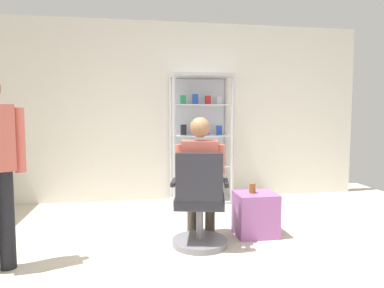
{
  "coord_description": "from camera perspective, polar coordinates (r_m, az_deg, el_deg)",
  "views": [
    {
      "loc": [
        -0.57,
        -2.35,
        1.32
      ],
      "look_at": [
        0.03,
        1.3,
        1.0
      ],
      "focal_mm": 32.49,
      "sensor_mm": 36.0,
      "label": 1
    }
  ],
  "objects": [
    {
      "name": "office_chair",
      "position": [
        3.48,
        1.27,
        -10.51
      ],
      "size": [
        0.61,
        0.58,
        0.96
      ],
      "color": "slate",
      "rests_on": "ground"
    },
    {
      "name": "storage_crate",
      "position": [
        3.92,
        10.36,
        -11.24
      ],
      "size": [
        0.43,
        0.38,
        0.47
      ],
      "primitive_type": "cube",
      "color": "#9E599E",
      "rests_on": "ground"
    },
    {
      "name": "tea_glass",
      "position": [
        3.84,
        9.89,
        -7.16
      ],
      "size": [
        0.07,
        0.07,
        0.11
      ],
      "primitive_type": "cylinder",
      "color": "brown",
      "rests_on": "storage_crate"
    },
    {
      "name": "back_wall",
      "position": [
        5.38,
        -3.28,
        5.28
      ],
      "size": [
        6.0,
        0.1,
        2.7
      ],
      "primitive_type": "cube",
      "color": "silver",
      "rests_on": "ground"
    },
    {
      "name": "display_cabinet_main",
      "position": [
        5.22,
        1.38,
        1.04
      ],
      "size": [
        0.9,
        0.45,
        1.9
      ],
      "color": "#B7B7BC",
      "rests_on": "ground"
    },
    {
      "name": "seated_shopkeeper",
      "position": [
        3.57,
        1.37,
        -4.87
      ],
      "size": [
        0.55,
        0.61,
        1.29
      ],
      "color": "#3F382D",
      "rests_on": "ground"
    }
  ]
}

